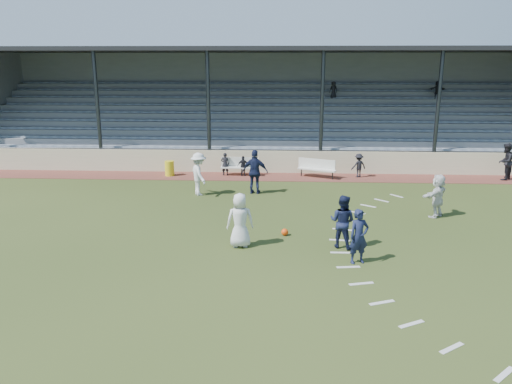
% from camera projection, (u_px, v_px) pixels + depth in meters
% --- Properties ---
extents(ground, '(90.00, 90.00, 0.00)m').
position_uv_depth(ground, '(252.00, 251.00, 15.97)').
color(ground, '#303D19').
rests_on(ground, ground).
extents(cinder_track, '(34.00, 2.00, 0.02)m').
position_uv_depth(cinder_track, '(264.00, 177.00, 26.11)').
color(cinder_track, brown).
rests_on(cinder_track, ground).
extents(retaining_wall, '(34.00, 0.18, 1.20)m').
position_uv_depth(retaining_wall, '(265.00, 162.00, 26.97)').
color(retaining_wall, beige).
rests_on(retaining_wall, ground).
extents(bench_left, '(2.01, 0.52, 0.95)m').
position_uv_depth(bench_left, '(240.00, 165.00, 26.29)').
color(bench_left, silver).
rests_on(bench_left, cinder_track).
extents(bench_right, '(2.00, 1.22, 0.95)m').
position_uv_depth(bench_right, '(317.00, 167.00, 25.82)').
color(bench_right, silver).
rests_on(bench_right, cinder_track).
extents(trash_bin, '(0.49, 0.49, 0.78)m').
position_uv_depth(trash_bin, '(170.00, 168.00, 26.23)').
color(trash_bin, yellow).
rests_on(trash_bin, cinder_track).
extents(football, '(0.24, 0.24, 0.24)m').
position_uv_depth(football, '(285.00, 232.00, 17.38)').
color(football, '#E9460D').
rests_on(football, ground).
extents(player_white_lead, '(0.94, 0.68, 1.80)m').
position_uv_depth(player_white_lead, '(240.00, 220.00, 16.16)').
color(player_white_lead, silver).
rests_on(player_white_lead, ground).
extents(player_navy_lead, '(0.71, 0.58, 1.68)m').
position_uv_depth(player_navy_lead, '(359.00, 236.00, 14.85)').
color(player_navy_lead, '#151C3C').
rests_on(player_navy_lead, ground).
extents(player_navy_mid, '(1.07, 0.99, 1.76)m').
position_uv_depth(player_navy_mid, '(342.00, 222.00, 16.09)').
color(player_navy_mid, '#151C3C').
rests_on(player_navy_mid, ground).
extents(player_white_wing, '(1.22, 1.44, 1.94)m').
position_uv_depth(player_white_wing, '(199.00, 174.00, 22.38)').
color(player_white_wing, silver).
rests_on(player_white_wing, ground).
extents(player_navy_wing, '(1.23, 0.65, 2.01)m').
position_uv_depth(player_navy_wing, '(255.00, 172.00, 22.63)').
color(player_navy_wing, '#151C3C').
rests_on(player_navy_wing, ground).
extents(player_white_back, '(1.44, 1.50, 1.70)m').
position_uv_depth(player_white_back, '(437.00, 196.00, 19.28)').
color(player_white_back, silver).
rests_on(player_white_back, ground).
extents(official, '(1.12, 1.15, 1.87)m').
position_uv_depth(official, '(505.00, 162.00, 25.20)').
color(official, black).
rests_on(official, cinder_track).
extents(sub_left_near, '(0.44, 0.29, 1.21)m').
position_uv_depth(sub_left_near, '(225.00, 164.00, 26.27)').
color(sub_left_near, black).
rests_on(sub_left_near, cinder_track).
extents(sub_left_far, '(0.63, 0.27, 1.06)m').
position_uv_depth(sub_left_far, '(243.00, 166.00, 26.12)').
color(sub_left_far, black).
rests_on(sub_left_far, cinder_track).
extents(sub_right, '(0.91, 0.72, 1.23)m').
position_uv_depth(sub_right, '(359.00, 165.00, 25.83)').
color(sub_right, black).
rests_on(sub_right, cinder_track).
extents(grandstand, '(34.60, 9.00, 6.61)m').
position_uv_depth(grandstand, '(267.00, 122.00, 31.11)').
color(grandstand, gray).
rests_on(grandstand, ground).
extents(penalty_arc, '(3.89, 14.63, 0.01)m').
position_uv_depth(penalty_arc, '(382.00, 253.00, 15.77)').
color(penalty_arc, silver).
rests_on(penalty_arc, ground).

